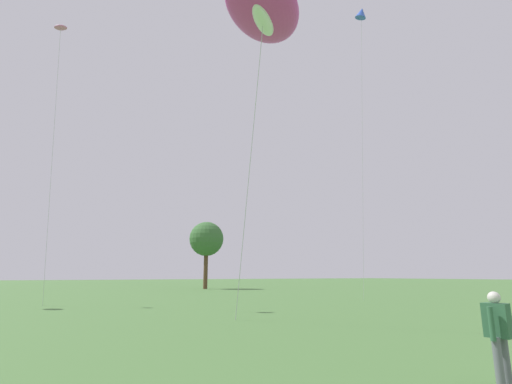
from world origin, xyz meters
TOP-DOWN VIEW (x-y plane):
  - big_show_kite at (-1.97, 10.48)m, footprint 8.81×8.44m
  - person_brown_coat at (-1.92, 3.29)m, footprint 0.52×0.39m
  - small_kite_box_yellow at (11.05, 17.45)m, footprint 0.99×2.25m
  - small_kite_tiny_distant at (-8.23, 24.28)m, footprint 1.26×1.56m
  - tree_oak_left at (10.88, 45.20)m, footprint 4.32×4.32m

SIDE VIEW (x-z plane):
  - person_brown_coat at x=-1.92m, z-range 0.11..1.55m
  - tree_oak_left at x=10.88m, z-range 1.96..10.32m
  - big_show_kite at x=-1.97m, z-range 5.54..17.86m
  - small_kite_tiny_distant at x=-8.23m, z-range 7.92..24.86m
  - small_kite_box_yellow at x=11.05m, z-range 10.06..31.35m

